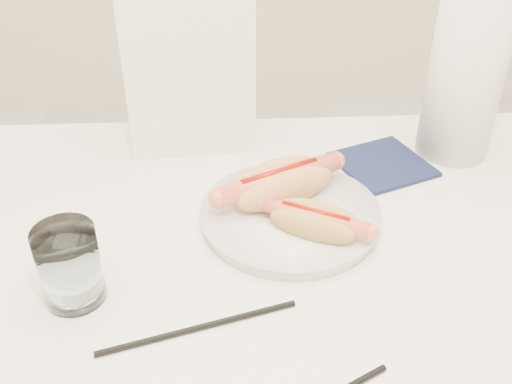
{
  "coord_description": "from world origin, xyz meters",
  "views": [
    {
      "loc": [
        -0.04,
        -0.6,
        1.27
      ],
      "look_at": [
        -0.01,
        0.06,
        0.82
      ],
      "focal_mm": 41.75,
      "sensor_mm": 36.0,
      "label": 1
    }
  ],
  "objects_px": {
    "plate": "(290,217)",
    "paper_towel_roll": "(465,78)",
    "hotdog_right": "(315,221)",
    "napkin_box": "(189,67)",
    "hotdog_left": "(279,184)",
    "table": "(263,292)",
    "water_glass": "(70,265)"
  },
  "relations": [
    {
      "from": "hotdog_left",
      "to": "napkin_box",
      "type": "bearing_deg",
      "value": 94.84
    },
    {
      "from": "table",
      "to": "plate",
      "type": "height_order",
      "value": "plate"
    },
    {
      "from": "plate",
      "to": "paper_towel_roll",
      "type": "height_order",
      "value": "paper_towel_roll"
    },
    {
      "from": "plate",
      "to": "paper_towel_roll",
      "type": "xyz_separation_m",
      "value": [
        0.3,
        0.19,
        0.12
      ]
    },
    {
      "from": "water_glass",
      "to": "napkin_box",
      "type": "relative_size",
      "value": 0.37
    },
    {
      "from": "table",
      "to": "paper_towel_roll",
      "type": "height_order",
      "value": "paper_towel_roll"
    },
    {
      "from": "plate",
      "to": "napkin_box",
      "type": "distance_m",
      "value": 0.32
    },
    {
      "from": "napkin_box",
      "to": "plate",
      "type": "bearing_deg",
      "value": -65.31
    },
    {
      "from": "hotdog_left",
      "to": "hotdog_right",
      "type": "height_order",
      "value": "hotdog_left"
    },
    {
      "from": "plate",
      "to": "hotdog_left",
      "type": "relative_size",
      "value": 1.31
    },
    {
      "from": "hotdog_left",
      "to": "water_glass",
      "type": "distance_m",
      "value": 0.31
    },
    {
      "from": "water_glass",
      "to": "paper_towel_roll",
      "type": "distance_m",
      "value": 0.67
    },
    {
      "from": "plate",
      "to": "paper_towel_roll",
      "type": "distance_m",
      "value": 0.37
    },
    {
      "from": "table",
      "to": "water_glass",
      "type": "bearing_deg",
      "value": -166.22
    },
    {
      "from": "hotdog_right",
      "to": "table",
      "type": "bearing_deg",
      "value": -131.47
    },
    {
      "from": "hotdog_right",
      "to": "paper_towel_roll",
      "type": "bearing_deg",
      "value": 69.18
    },
    {
      "from": "plate",
      "to": "hotdog_left",
      "type": "xyz_separation_m",
      "value": [
        -0.01,
        0.03,
        0.04
      ]
    },
    {
      "from": "water_glass",
      "to": "table",
      "type": "bearing_deg",
      "value": 13.78
    },
    {
      "from": "table",
      "to": "napkin_box",
      "type": "bearing_deg",
      "value": 107.43
    },
    {
      "from": "hotdog_left",
      "to": "paper_towel_roll",
      "type": "height_order",
      "value": "paper_towel_roll"
    },
    {
      "from": "napkin_box",
      "to": "paper_towel_roll",
      "type": "height_order",
      "value": "napkin_box"
    },
    {
      "from": "hotdog_left",
      "to": "hotdog_right",
      "type": "relative_size",
      "value": 1.32
    },
    {
      "from": "table",
      "to": "napkin_box",
      "type": "xyz_separation_m",
      "value": [
        -0.1,
        0.33,
        0.2
      ]
    },
    {
      "from": "plate",
      "to": "paper_towel_roll",
      "type": "relative_size",
      "value": 0.93
    },
    {
      "from": "napkin_box",
      "to": "paper_towel_roll",
      "type": "xyz_separation_m",
      "value": [
        0.44,
        -0.06,
        -0.0
      ]
    },
    {
      "from": "plate",
      "to": "hotdog_left",
      "type": "height_order",
      "value": "hotdog_left"
    },
    {
      "from": "table",
      "to": "napkin_box",
      "type": "height_order",
      "value": "napkin_box"
    },
    {
      "from": "hotdog_right",
      "to": "napkin_box",
      "type": "distance_m",
      "value": 0.36
    },
    {
      "from": "plate",
      "to": "hotdog_right",
      "type": "distance_m",
      "value": 0.06
    },
    {
      "from": "hotdog_right",
      "to": "plate",
      "type": "bearing_deg",
      "value": 147.16
    },
    {
      "from": "hotdog_right",
      "to": "water_glass",
      "type": "bearing_deg",
      "value": -137.0
    },
    {
      "from": "plate",
      "to": "hotdog_left",
      "type": "bearing_deg",
      "value": 111.06
    }
  ]
}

